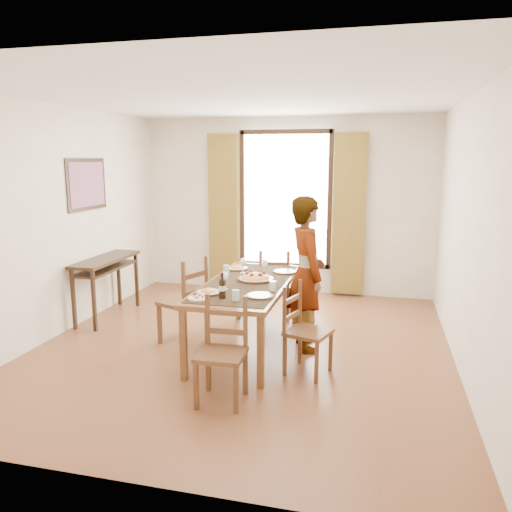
% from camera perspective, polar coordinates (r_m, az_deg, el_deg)
% --- Properties ---
extents(ground, '(5.00, 5.00, 0.00)m').
position_cam_1_polar(ground, '(5.70, -1.45, -10.27)').
color(ground, '#5A2C1C').
rests_on(ground, ground).
extents(room_shell, '(4.60, 5.10, 2.74)m').
position_cam_1_polar(room_shell, '(5.46, -1.21, 5.47)').
color(room_shell, silver).
rests_on(room_shell, ground).
extents(console_table, '(0.38, 1.20, 0.80)m').
position_cam_1_polar(console_table, '(6.82, -16.76, -1.16)').
color(console_table, black).
rests_on(console_table, ground).
extents(dining_table, '(0.87, 2.01, 0.76)m').
position_cam_1_polar(dining_table, '(5.46, -0.97, -3.61)').
color(dining_table, brown).
rests_on(dining_table, ground).
extents(chair_west, '(0.57, 0.57, 1.00)m').
position_cam_1_polar(chair_west, '(5.72, -8.09, -5.40)').
color(chair_west, '#58301D').
rests_on(chair_west, ground).
extents(chair_north, '(0.46, 0.46, 0.93)m').
position_cam_1_polar(chair_north, '(6.55, 2.19, -3.47)').
color(chair_north, '#58301D').
rests_on(chair_north, ground).
extents(chair_south, '(0.42, 0.42, 0.91)m').
position_cam_1_polar(chair_south, '(4.38, -3.88, -11.12)').
color(chair_south, '#58301D').
rests_on(chair_south, ground).
extents(chair_east, '(0.49, 0.49, 0.89)m').
position_cam_1_polar(chair_east, '(4.93, 5.66, -8.69)').
color(chair_east, '#58301D').
rests_on(chair_east, ground).
extents(man, '(0.92, 0.86, 1.69)m').
position_cam_1_polar(man, '(5.45, 5.80, -2.05)').
color(man, gray).
rests_on(man, ground).
extents(plate_sw, '(0.27, 0.27, 0.05)m').
position_cam_1_polar(plate_sw, '(4.99, -5.44, -3.98)').
color(plate_sw, silver).
rests_on(plate_sw, dining_table).
extents(plate_se, '(0.27, 0.27, 0.05)m').
position_cam_1_polar(plate_se, '(4.86, 0.46, -4.36)').
color(plate_se, silver).
rests_on(plate_se, dining_table).
extents(plate_nw, '(0.27, 0.27, 0.05)m').
position_cam_1_polar(plate_nw, '(6.05, -2.20, -1.27)').
color(plate_nw, silver).
rests_on(plate_nw, dining_table).
extents(plate_ne, '(0.27, 0.27, 0.05)m').
position_cam_1_polar(plate_ne, '(5.88, 3.32, -1.63)').
color(plate_ne, silver).
rests_on(plate_ne, dining_table).
extents(pasta_platter, '(0.40, 0.40, 0.10)m').
position_cam_1_polar(pasta_platter, '(5.50, -0.05, -2.26)').
color(pasta_platter, '#D1421A').
rests_on(pasta_platter, dining_table).
extents(caprese_plate, '(0.20, 0.20, 0.04)m').
position_cam_1_polar(caprese_plate, '(4.81, -6.59, -4.68)').
color(caprese_plate, silver).
rests_on(caprese_plate, dining_table).
extents(wine_glass_a, '(0.08, 0.08, 0.18)m').
position_cam_1_polar(wine_glass_a, '(5.12, -3.60, -2.83)').
color(wine_glass_a, white).
rests_on(wine_glass_a, dining_table).
extents(wine_glass_b, '(0.08, 0.08, 0.18)m').
position_cam_1_polar(wine_glass_b, '(5.73, 0.97, -1.29)').
color(wine_glass_b, white).
rests_on(wine_glass_b, dining_table).
extents(wine_glass_c, '(0.08, 0.08, 0.18)m').
position_cam_1_polar(wine_glass_c, '(5.82, -1.53, -1.11)').
color(wine_glass_c, white).
rests_on(wine_glass_c, dining_table).
extents(tumbler_a, '(0.07, 0.07, 0.10)m').
position_cam_1_polar(tumbler_a, '(5.07, 1.94, -3.44)').
color(tumbler_a, silver).
rests_on(tumbler_a, dining_table).
extents(tumbler_b, '(0.07, 0.07, 0.10)m').
position_cam_1_polar(tumbler_b, '(5.82, -3.42, -1.53)').
color(tumbler_b, silver).
rests_on(tumbler_b, dining_table).
extents(tumbler_c, '(0.07, 0.07, 0.10)m').
position_cam_1_polar(tumbler_c, '(4.73, -2.33, -4.49)').
color(tumbler_c, silver).
rests_on(tumbler_c, dining_table).
extents(wine_bottle, '(0.07, 0.07, 0.25)m').
position_cam_1_polar(wine_bottle, '(4.79, -3.88, -3.39)').
color(wine_bottle, black).
rests_on(wine_bottle, dining_table).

